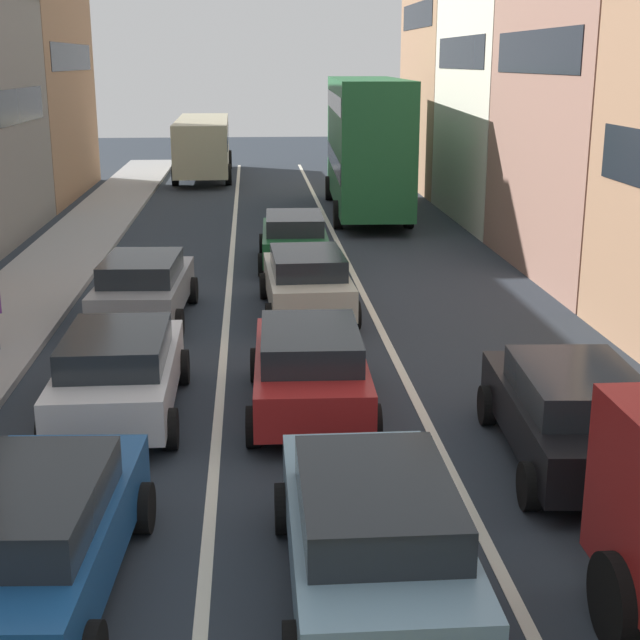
% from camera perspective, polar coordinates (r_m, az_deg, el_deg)
% --- Properties ---
extents(sidewalk_left, '(2.60, 64.00, 0.14)m').
position_cam_1_polar(sidewalk_left, '(23.71, -17.91, 1.37)').
color(sidewalk_left, '#9D9D9D').
rests_on(sidewalk_left, ground).
extents(lane_stripe_left, '(0.16, 60.00, 0.01)m').
position_cam_1_polar(lane_stripe_left, '(23.06, -5.73, 1.51)').
color(lane_stripe_left, silver).
rests_on(lane_stripe_left, ground).
extents(lane_stripe_right, '(0.16, 60.00, 0.01)m').
position_cam_1_polar(lane_stripe_right, '(23.22, 2.69, 1.67)').
color(lane_stripe_right, silver).
rests_on(lane_stripe_right, ground).
extents(building_row_right, '(7.20, 43.90, 14.14)m').
position_cam_1_polar(building_row_right, '(29.14, 18.43, 14.66)').
color(building_row_right, '#9E7556').
rests_on(building_row_right, ground).
extents(sedan_centre_lane_second, '(2.07, 4.30, 1.49)m').
position_cam_1_polar(sedan_centre_lane_second, '(10.12, 3.35, -13.04)').
color(sedan_centre_lane_second, '#759EB7').
rests_on(sedan_centre_lane_second, ground).
extents(wagon_left_lane_second, '(2.27, 4.40, 1.49)m').
position_cam_1_polar(wagon_left_lane_second, '(10.51, -17.60, -12.65)').
color(wagon_left_lane_second, '#194C8C').
rests_on(wagon_left_lane_second, ground).
extents(hatchback_centre_lane_third, '(2.15, 4.35, 1.49)m').
position_cam_1_polar(hatchback_centre_lane_third, '(15.20, -0.64, -2.90)').
color(hatchback_centre_lane_third, '#A51E1E').
rests_on(hatchback_centre_lane_third, ground).
extents(sedan_left_lane_third, '(2.08, 4.31, 1.49)m').
position_cam_1_polar(sedan_left_lane_third, '(15.35, -12.41, -3.09)').
color(sedan_left_lane_third, silver).
rests_on(sedan_left_lane_third, ground).
extents(coupe_centre_lane_fourth, '(2.17, 4.35, 1.49)m').
position_cam_1_polar(coupe_centre_lane_fourth, '(21.16, -0.82, 2.50)').
color(coupe_centre_lane_fourth, beige).
rests_on(coupe_centre_lane_fourth, ground).
extents(sedan_left_lane_fourth, '(2.23, 4.38, 1.49)m').
position_cam_1_polar(sedan_left_lane_fourth, '(20.96, -10.94, 2.08)').
color(sedan_left_lane_fourth, gray).
rests_on(sedan_left_lane_fourth, ground).
extents(sedan_centre_lane_fifth, '(2.14, 4.34, 1.49)m').
position_cam_1_polar(sedan_centre_lane_fifth, '(26.34, -1.61, 5.15)').
color(sedan_centre_lane_fifth, '#19592D').
rests_on(sedan_centre_lane_fifth, ground).
extents(sedan_right_lane_behind_truck, '(2.28, 4.40, 1.49)m').
position_cam_1_polar(sedan_right_lane_behind_truck, '(13.76, 15.45, -5.54)').
color(sedan_right_lane_behind_truck, black).
rests_on(sedan_right_lane_behind_truck, ground).
extents(bus_mid_queue_primary, '(3.13, 10.59, 5.06)m').
position_cam_1_polar(bus_mid_queue_primary, '(35.19, 2.93, 11.17)').
color(bus_mid_queue_primary, '#1E6033').
rests_on(bus_mid_queue_primary, ground).
extents(bus_far_queue_secondary, '(2.92, 10.54, 2.90)m').
position_cam_1_polar(bus_far_queue_secondary, '(47.13, -7.30, 10.94)').
color(bus_far_queue_secondary, '#BFB793').
rests_on(bus_far_queue_secondary, ground).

